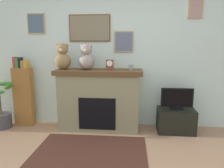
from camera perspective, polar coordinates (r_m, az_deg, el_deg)
The scene contains 11 objects.
back_wall at distance 4.14m, azimuth 0.73°, elevation 7.09°, with size 5.20×0.15×2.60m.
fireplace at distance 3.98m, azimuth -3.40°, elevation -4.01°, with size 1.54×0.57×1.10m.
bookshelf at distance 4.48m, azimuth -22.22°, elevation -2.48°, with size 0.36×0.16×1.32m.
potted_plant at distance 4.57m, azimuth -27.10°, elevation -6.55°, with size 0.45×0.54×0.84m.
tv_stand at distance 4.08m, azimuth 16.41°, elevation -9.16°, with size 0.64×0.40×0.42m, color black.
television at distance 3.96m, azimuth 16.71°, elevation -3.83°, with size 0.55×0.14×0.38m.
area_rug at distance 3.32m, azimuth -5.81°, elevation -17.41°, with size 1.64×1.18×0.01m, color #43231A.
candle_jar at distance 3.81m, azimuth 5.02°, elevation 4.34°, with size 0.08×0.08×0.09m, color gray.
mantel_clock at distance 3.82m, azimuth -0.59°, elevation 5.08°, with size 0.13×0.10×0.18m.
teddy_bear_grey at distance 3.99m, azimuth -12.83°, elevation 6.77°, with size 0.29×0.29×0.46m.
teddy_bear_tan at distance 3.88m, azimuth -6.74°, elevation 6.79°, with size 0.28×0.28×0.45m.
Camera 1 is at (0.32, -2.12, 1.56)m, focal length 34.78 mm.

